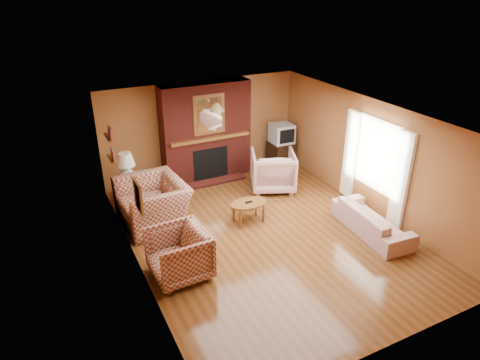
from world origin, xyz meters
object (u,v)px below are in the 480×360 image
fireplace (206,133)px  tv_stand (281,154)px  floral_armchair (273,171)px  coffee_table (249,205)px  crt_tv (282,133)px  plaid_armchair (179,254)px  floral_sofa (372,221)px  side_table (129,193)px  table_lamp (126,166)px  plaid_loveseat (153,203)px

fireplace → tv_stand: bearing=-5.1°
fireplace → floral_armchair: bearing=-49.0°
floral_armchair → coffee_table: bearing=66.0°
tv_stand → crt_tv: crt_tv is taller
plaid_armchair → floral_sofa: plaid_armchair is taller
plaid_armchair → side_table: size_ratio=1.76×
tv_stand → floral_armchair: bearing=-132.4°
plaid_armchair → table_lamp: bearing=-179.3°
plaid_armchair → floral_sofa: 3.87m
plaid_armchair → floral_sofa: bearing=81.9°
side_table → plaid_armchair: bearing=-87.1°
fireplace → crt_tv: fireplace is taller
floral_armchair → fireplace: bearing=-25.2°
floral_sofa → floral_armchair: floral_armchair is taller
floral_sofa → plaid_armchair: bearing=88.6°
side_table → tv_stand: (4.15, 0.35, 0.06)m
plaid_armchair → coffee_table: plaid_armchair is taller
floral_sofa → floral_armchair: 2.68m
fireplace → crt_tv: 2.08m
fireplace → tv_stand: (2.05, -0.18, -0.86)m
coffee_table → side_table: 2.76m
plaid_loveseat → coffee_table: plaid_loveseat is taller
floral_armchair → side_table: floral_armchair is taller
plaid_loveseat → tv_stand: (3.90, 1.41, -0.13)m
plaid_armchair → side_table: bearing=-179.3°
crt_tv → coffee_table: bearing=-133.8°
coffee_table → table_lamp: table_lamp is taller
floral_armchair → table_lamp: size_ratio=1.52×
floral_sofa → floral_armchair: size_ratio=1.78×
table_lamp → tv_stand: table_lamp is taller
floral_sofa → table_lamp: bearing=54.6°
floral_armchair → table_lamp: bearing=10.3°
table_lamp → coffee_table: bearing=-43.1°
plaid_loveseat → table_lamp: size_ratio=2.09×
tv_stand → table_lamp: bearing=-178.6°
fireplace → side_table: bearing=-165.7°
plaid_loveseat → side_table: 1.10m
floral_sofa → tv_stand: 3.69m
plaid_loveseat → tv_stand: bearing=105.7°
table_lamp → plaid_armchair: bearing=-87.1°
side_table → crt_tv: (4.15, 0.34, 0.64)m
floral_sofa → coffee_table: (-1.99, 1.45, 0.12)m
table_lamp → crt_tv: table_lamp is taller
fireplace → floral_sofa: size_ratio=1.31×
floral_sofa → crt_tv: bearing=2.2°
floral_sofa → table_lamp: 5.25m
plaid_armchair → coffee_table: 2.14m
fireplace → floral_sofa: (1.90, -3.87, -0.92)m
side_table → table_lamp: size_ratio=0.80×
coffee_table → tv_stand: 3.09m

